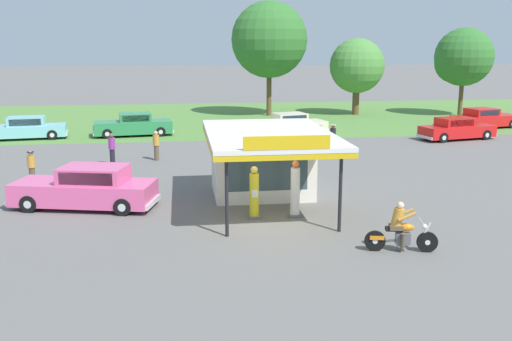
{
  "coord_description": "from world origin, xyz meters",
  "views": [
    {
      "loc": [
        -2.94,
        -19.1,
        6.24
      ],
      "look_at": [
        -0.06,
        2.47,
        1.4
      ],
      "focal_mm": 40.15,
      "sensor_mm": 36.0,
      "label": 1
    }
  ],
  "objects_px": {
    "parked_car_second_row_spare": "(134,125)",
    "bystander_standing_back_lot": "(156,145)",
    "parked_car_back_row_centre_left": "(484,119)",
    "gas_pump_nearside": "(254,195)",
    "parked_car_back_row_left": "(292,124)",
    "gas_pump_offside": "(295,191)",
    "parked_car_back_row_centre_right": "(25,129)",
    "bystander_strolling_foreground": "(333,137)",
    "bystander_admiring_sedan": "(32,167)",
    "parked_car_back_row_far_left": "(457,129)",
    "bystander_chatting_near_pumps": "(112,148)",
    "motorcycle_with_rider": "(400,231)",
    "featured_classic_sedan": "(86,189)"
  },
  "relations": [
    {
      "from": "bystander_strolling_foreground",
      "to": "bystander_chatting_near_pumps",
      "type": "bearing_deg",
      "value": -170.69
    },
    {
      "from": "parked_car_back_row_centre_right",
      "to": "bystander_chatting_near_pumps",
      "type": "distance_m",
      "value": 11.55
    },
    {
      "from": "parked_car_back_row_centre_right",
      "to": "bystander_admiring_sedan",
      "type": "distance_m",
      "value": 13.56
    },
    {
      "from": "parked_car_second_row_spare",
      "to": "parked_car_back_row_left",
      "type": "height_order",
      "value": "parked_car_second_row_spare"
    },
    {
      "from": "parked_car_back_row_left",
      "to": "bystander_chatting_near_pumps",
      "type": "xyz_separation_m",
      "value": [
        -11.35,
        -9.16,
        0.21
      ]
    },
    {
      "from": "bystander_strolling_foreground",
      "to": "parked_car_second_row_spare",
      "type": "bearing_deg",
      "value": 146.83
    },
    {
      "from": "parked_car_second_row_spare",
      "to": "parked_car_back_row_left",
      "type": "distance_m",
      "value": 11.0
    },
    {
      "from": "featured_classic_sedan",
      "to": "bystander_admiring_sedan",
      "type": "relative_size",
      "value": 3.89
    },
    {
      "from": "bystander_standing_back_lot",
      "to": "bystander_strolling_foreground",
      "type": "xyz_separation_m",
      "value": [
        10.15,
        1.04,
        0.03
      ]
    },
    {
      "from": "gas_pump_offside",
      "to": "bystander_strolling_foreground",
      "type": "height_order",
      "value": "gas_pump_offside"
    },
    {
      "from": "gas_pump_offside",
      "to": "parked_car_back_row_centre_right",
      "type": "bearing_deg",
      "value": 126.28
    },
    {
      "from": "parked_car_back_row_far_left",
      "to": "bystander_chatting_near_pumps",
      "type": "bearing_deg",
      "value": -166.01
    },
    {
      "from": "parked_car_back_row_centre_right",
      "to": "parked_car_back_row_centre_left",
      "type": "relative_size",
      "value": 1.01
    },
    {
      "from": "motorcycle_with_rider",
      "to": "parked_car_back_row_left",
      "type": "relative_size",
      "value": 0.42
    },
    {
      "from": "motorcycle_with_rider",
      "to": "bystander_admiring_sedan",
      "type": "distance_m",
      "value": 16.95
    },
    {
      "from": "parked_car_back_row_far_left",
      "to": "bystander_strolling_foreground",
      "type": "height_order",
      "value": "bystander_strolling_foreground"
    },
    {
      "from": "parked_car_back_row_left",
      "to": "motorcycle_with_rider",
      "type": "bearing_deg",
      "value": -92.98
    },
    {
      "from": "parked_car_second_row_spare",
      "to": "gas_pump_offside",
      "type": "bearing_deg",
      "value": -70.06
    },
    {
      "from": "gas_pump_nearside",
      "to": "parked_car_back_row_centre_right",
      "type": "height_order",
      "value": "gas_pump_nearside"
    },
    {
      "from": "featured_classic_sedan",
      "to": "parked_car_back_row_left",
      "type": "bearing_deg",
      "value": 56.25
    },
    {
      "from": "parked_car_back_row_centre_right",
      "to": "bystander_chatting_near_pumps",
      "type": "bearing_deg",
      "value": -54.36
    },
    {
      "from": "motorcycle_with_rider",
      "to": "bystander_admiring_sedan",
      "type": "bearing_deg",
      "value": 141.64
    },
    {
      "from": "parked_car_back_row_centre_left",
      "to": "bystander_standing_back_lot",
      "type": "bearing_deg",
      "value": -159.16
    },
    {
      "from": "parked_car_back_row_centre_left",
      "to": "bystander_strolling_foreground",
      "type": "height_order",
      "value": "bystander_strolling_foreground"
    },
    {
      "from": "motorcycle_with_rider",
      "to": "featured_classic_sedan",
      "type": "distance_m",
      "value": 11.98
    },
    {
      "from": "parked_car_back_row_left",
      "to": "bystander_admiring_sedan",
      "type": "distance_m",
      "value": 19.38
    },
    {
      "from": "bystander_standing_back_lot",
      "to": "bystander_chatting_near_pumps",
      "type": "relative_size",
      "value": 0.96
    },
    {
      "from": "gas_pump_offside",
      "to": "parked_car_back_row_left",
      "type": "xyz_separation_m",
      "value": [
        3.68,
        19.38,
        -0.29
      ]
    },
    {
      "from": "gas_pump_offside",
      "to": "parked_car_back_row_centre_right",
      "type": "xyz_separation_m",
      "value": [
        -14.4,
        19.61,
        -0.28
      ]
    },
    {
      "from": "featured_classic_sedan",
      "to": "parked_car_second_row_spare",
      "type": "relative_size",
      "value": 1.04
    },
    {
      "from": "bystander_standing_back_lot",
      "to": "bystander_strolling_foreground",
      "type": "height_order",
      "value": "bystander_strolling_foreground"
    },
    {
      "from": "parked_car_second_row_spare",
      "to": "bystander_chatting_near_pumps",
      "type": "xyz_separation_m",
      "value": [
        -0.37,
        -9.89,
        0.18
      ]
    },
    {
      "from": "gas_pump_nearside",
      "to": "gas_pump_offside",
      "type": "height_order",
      "value": "gas_pump_offside"
    },
    {
      "from": "gas_pump_nearside",
      "to": "parked_car_back_row_left",
      "type": "relative_size",
      "value": 0.37
    },
    {
      "from": "parked_car_back_row_far_left",
      "to": "bystander_chatting_near_pumps",
      "type": "distance_m",
      "value": 22.41
    },
    {
      "from": "bystander_chatting_near_pumps",
      "to": "bystander_strolling_foreground",
      "type": "bearing_deg",
      "value": 9.31
    },
    {
      "from": "featured_classic_sedan",
      "to": "parked_car_second_row_spare",
      "type": "bearing_deg",
      "value": 88.47
    },
    {
      "from": "parked_car_back_row_centre_left",
      "to": "gas_pump_nearside",
      "type": "bearing_deg",
      "value": -134.7
    },
    {
      "from": "gas_pump_nearside",
      "to": "bystander_chatting_near_pumps",
      "type": "distance_m",
      "value": 11.93
    },
    {
      "from": "gas_pump_offside",
      "to": "bystander_admiring_sedan",
      "type": "xyz_separation_m",
      "value": [
        -10.82,
        6.53,
        -0.18
      ]
    },
    {
      "from": "motorcycle_with_rider",
      "to": "bystander_chatting_near_pumps",
      "type": "height_order",
      "value": "bystander_chatting_near_pumps"
    },
    {
      "from": "gas_pump_nearside",
      "to": "parked_car_second_row_spare",
      "type": "distance_m",
      "value": 20.93
    },
    {
      "from": "parked_car_second_row_spare",
      "to": "bystander_standing_back_lot",
      "type": "xyz_separation_m",
      "value": [
        1.87,
        -8.9,
        0.14
      ]
    },
    {
      "from": "featured_classic_sedan",
      "to": "parked_car_back_row_centre_left",
      "type": "xyz_separation_m",
      "value": [
        26.44,
        18.14,
        -0.07
      ]
    },
    {
      "from": "parked_car_second_row_spare",
      "to": "bystander_standing_back_lot",
      "type": "height_order",
      "value": "bystander_standing_back_lot"
    },
    {
      "from": "gas_pump_nearside",
      "to": "parked_car_second_row_spare",
      "type": "bearing_deg",
      "value": 106.06
    },
    {
      "from": "parked_car_back_row_left",
      "to": "parked_car_back_row_far_left",
      "type": "xyz_separation_m",
      "value": [
        10.4,
        -3.74,
        -0.0
      ]
    },
    {
      "from": "bystander_strolling_foreground",
      "to": "bystander_admiring_sedan",
      "type": "bearing_deg",
      "value": -159.8
    },
    {
      "from": "parked_car_second_row_spare",
      "to": "bystander_standing_back_lot",
      "type": "bearing_deg",
      "value": -78.11
    },
    {
      "from": "parked_car_back_row_far_left",
      "to": "parked_car_back_row_centre_right",
      "type": "bearing_deg",
      "value": 172.06
    }
  ]
}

